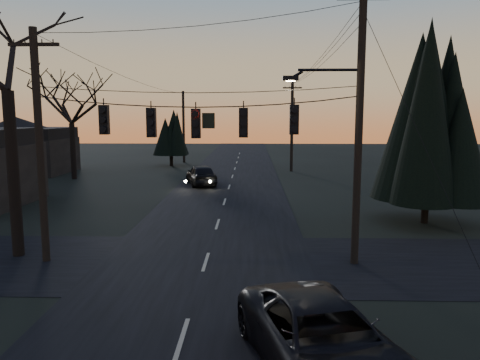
{
  "coord_description": "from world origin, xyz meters",
  "views": [
    {
      "loc": [
        1.7,
        -6.77,
        5.48
      ],
      "look_at": [
        1.28,
        9.8,
        3.13
      ],
      "focal_mm": 35.0,
      "sensor_mm": 36.0,
      "label": 1
    }
  ],
  "objects_px": {
    "utility_pole_right": "(354,263)",
    "utility_pole_far_l": "(184,162)",
    "bare_tree_left": "(3,20)",
    "suv_near": "(323,340)",
    "utility_pole_left": "(47,261)",
    "evergreen_right": "(430,124)",
    "utility_pole_far_r": "(291,171)",
    "sedan_oncoming_a": "(201,175)"
  },
  "relations": [
    {
      "from": "utility_pole_right",
      "to": "bare_tree_left",
      "type": "distance_m",
      "value": 15.65
    },
    {
      "from": "utility_pole_left",
      "to": "bare_tree_left",
      "type": "bearing_deg",
      "value": 154.86
    },
    {
      "from": "bare_tree_left",
      "to": "evergreen_right",
      "type": "relative_size",
      "value": 1.44
    },
    {
      "from": "utility_pole_far_l",
      "to": "utility_pole_left",
      "type": "bearing_deg",
      "value": -90.0
    },
    {
      "from": "suv_near",
      "to": "utility_pole_far_l",
      "type": "bearing_deg",
      "value": 86.76
    },
    {
      "from": "bare_tree_left",
      "to": "suv_near",
      "type": "bearing_deg",
      "value": -37.6
    },
    {
      "from": "bare_tree_left",
      "to": "utility_pole_far_l",
      "type": "bearing_deg",
      "value": 87.76
    },
    {
      "from": "bare_tree_left",
      "to": "suv_near",
      "type": "height_order",
      "value": "bare_tree_left"
    },
    {
      "from": "utility_pole_right",
      "to": "utility_pole_far_r",
      "type": "relative_size",
      "value": 1.18
    },
    {
      "from": "utility_pole_far_l",
      "to": "bare_tree_left",
      "type": "height_order",
      "value": "bare_tree_left"
    },
    {
      "from": "sedan_oncoming_a",
      "to": "bare_tree_left",
      "type": "bearing_deg",
      "value": 58.17
    },
    {
      "from": "bare_tree_left",
      "to": "sedan_oncoming_a",
      "type": "relative_size",
      "value": 2.7
    },
    {
      "from": "suv_near",
      "to": "utility_pole_right",
      "type": "bearing_deg",
      "value": 57.76
    },
    {
      "from": "bare_tree_left",
      "to": "evergreen_right",
      "type": "bearing_deg",
      "value": 18.46
    },
    {
      "from": "suv_near",
      "to": "sedan_oncoming_a",
      "type": "bearing_deg",
      "value": 86.36
    },
    {
      "from": "utility_pole_far_l",
      "to": "evergreen_right",
      "type": "bearing_deg",
      "value": -60.76
    },
    {
      "from": "utility_pole_right",
      "to": "utility_pole_far_l",
      "type": "bearing_deg",
      "value": 107.72
    },
    {
      "from": "utility_pole_far_r",
      "to": "sedan_oncoming_a",
      "type": "distance_m",
      "value": 11.9
    },
    {
      "from": "suv_near",
      "to": "sedan_oncoming_a",
      "type": "relative_size",
      "value": 1.18
    },
    {
      "from": "utility_pole_left",
      "to": "utility_pole_far_l",
      "type": "bearing_deg",
      "value": 90.0
    },
    {
      "from": "utility_pole_far_l",
      "to": "suv_near",
      "type": "height_order",
      "value": "utility_pole_far_l"
    },
    {
      "from": "bare_tree_left",
      "to": "sedan_oncoming_a",
      "type": "distance_m",
      "value": 20.68
    },
    {
      "from": "utility_pole_far_l",
      "to": "evergreen_right",
      "type": "xyz_separation_m",
      "value": [
        16.45,
        -29.4,
        4.99
      ]
    },
    {
      "from": "bare_tree_left",
      "to": "suv_near",
      "type": "relative_size",
      "value": 2.29
    },
    {
      "from": "utility_pole_left",
      "to": "utility_pole_far_l",
      "type": "relative_size",
      "value": 1.06
    },
    {
      "from": "utility_pole_right",
      "to": "utility_pole_far_l",
      "type": "xyz_separation_m",
      "value": [
        -11.5,
        36.0,
        0.0
      ]
    },
    {
      "from": "evergreen_right",
      "to": "sedan_oncoming_a",
      "type": "height_order",
      "value": "evergreen_right"
    },
    {
      "from": "utility_pole_left",
      "to": "sedan_oncoming_a",
      "type": "xyz_separation_m",
      "value": [
        3.79,
        18.97,
        0.8
      ]
    },
    {
      "from": "utility_pole_far_r",
      "to": "utility_pole_left",
      "type": "bearing_deg",
      "value": -112.33
    },
    {
      "from": "evergreen_right",
      "to": "suv_near",
      "type": "distance_m",
      "value": 16.41
    },
    {
      "from": "utility_pole_far_r",
      "to": "utility_pole_far_l",
      "type": "relative_size",
      "value": 1.06
    },
    {
      "from": "utility_pole_left",
      "to": "evergreen_right",
      "type": "xyz_separation_m",
      "value": [
        16.45,
        6.6,
        4.99
      ]
    },
    {
      "from": "evergreen_right",
      "to": "sedan_oncoming_a",
      "type": "relative_size",
      "value": 1.87
    },
    {
      "from": "bare_tree_left",
      "to": "suv_near",
      "type": "distance_m",
      "value": 15.62
    },
    {
      "from": "utility_pole_left",
      "to": "evergreen_right",
      "type": "relative_size",
      "value": 0.97
    },
    {
      "from": "utility_pole_far_r",
      "to": "utility_pole_far_l",
      "type": "xyz_separation_m",
      "value": [
        -11.5,
        8.0,
        0.0
      ]
    },
    {
      "from": "utility_pole_left",
      "to": "utility_pole_far_r",
      "type": "relative_size",
      "value": 1.0
    },
    {
      "from": "utility_pole_far_l",
      "to": "evergreen_right",
      "type": "height_order",
      "value": "evergreen_right"
    },
    {
      "from": "utility_pole_right",
      "to": "bare_tree_left",
      "type": "height_order",
      "value": "bare_tree_left"
    },
    {
      "from": "utility_pole_right",
      "to": "utility_pole_left",
      "type": "bearing_deg",
      "value": 180.0
    },
    {
      "from": "utility_pole_left",
      "to": "suv_near",
      "type": "xyz_separation_m",
      "value": [
        9.2,
        -7.5,
        0.77
      ]
    },
    {
      "from": "suv_near",
      "to": "utility_pole_left",
      "type": "bearing_deg",
      "value": 125.63
    }
  ]
}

